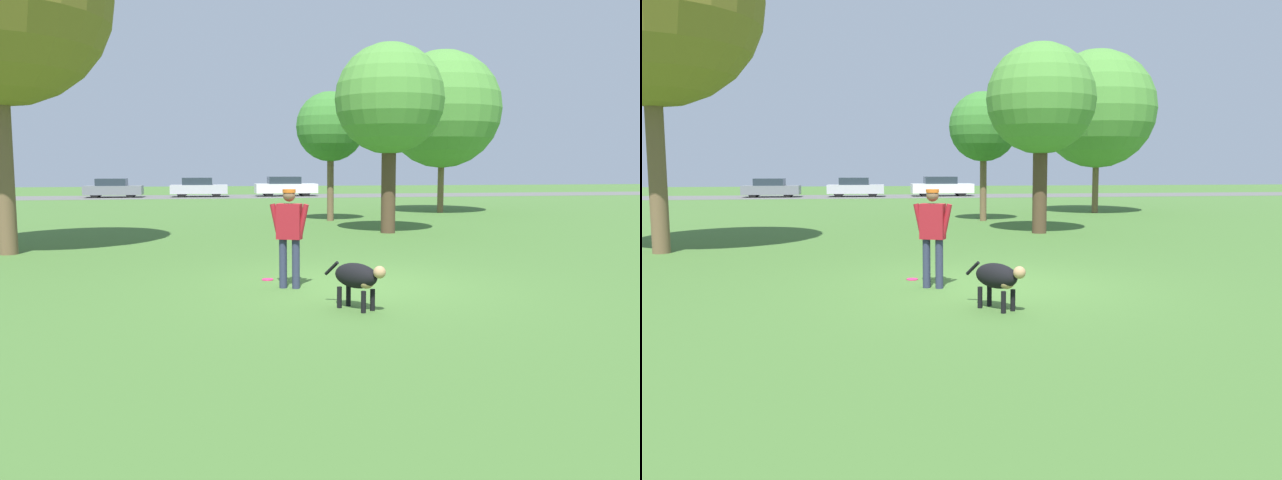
# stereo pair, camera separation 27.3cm
# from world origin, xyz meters

# --- Properties ---
(ground_plane) EXTENTS (120.00, 120.00, 0.00)m
(ground_plane) POSITION_xyz_m (0.00, 0.00, 0.00)
(ground_plane) COLOR #426B2D
(far_road_strip) EXTENTS (120.00, 6.00, 0.01)m
(far_road_strip) POSITION_xyz_m (0.00, 34.16, 0.01)
(far_road_strip) COLOR #5B5B59
(far_road_strip) RESTS_ON ground_plane
(person) EXTENTS (0.65, 0.36, 1.65)m
(person) POSITION_xyz_m (-1.05, -0.06, 0.97)
(person) COLOR #2D334C
(person) RESTS_ON ground_plane
(dog) EXTENTS (0.73, 0.97, 0.67)m
(dog) POSITION_xyz_m (-0.32, -1.81, 0.47)
(dog) COLOR black
(dog) RESTS_ON ground_plane
(frisbee) EXTENTS (0.21, 0.21, 0.02)m
(frisbee) POSITION_xyz_m (-1.34, 0.77, 0.01)
(frisbee) COLOR #E52366
(frisbee) RESTS_ON ground_plane
(tree_mid_center) EXTENTS (2.60, 2.60, 4.84)m
(tree_mid_center) POSITION_xyz_m (2.27, 13.00, 3.52)
(tree_mid_center) COLOR brown
(tree_mid_center) RESTS_ON ground_plane
(tree_far_right) EXTENTS (5.15, 5.15, 7.15)m
(tree_far_right) POSITION_xyz_m (8.01, 16.38, 4.57)
(tree_far_right) COLOR brown
(tree_far_right) RESTS_ON ground_plane
(tree_near_right) EXTENTS (3.33, 3.33, 5.74)m
(tree_near_right) POSITION_xyz_m (3.14, 8.27, 4.04)
(tree_near_right) COLOR #4C3826
(tree_near_right) RESTS_ON ground_plane
(parked_car_grey) EXTENTS (3.82, 1.76, 1.29)m
(parked_car_grey) POSITION_xyz_m (-8.55, 34.16, 0.63)
(parked_car_grey) COLOR slate
(parked_car_grey) RESTS_ON ground_plane
(parked_car_silver) EXTENTS (3.93, 1.81, 1.34)m
(parked_car_silver) POSITION_xyz_m (-2.82, 33.95, 0.67)
(parked_car_silver) COLOR #B7B7BC
(parked_car_silver) RESTS_ON ground_plane
(parked_car_white) EXTENTS (4.39, 1.90, 1.39)m
(parked_car_white) POSITION_xyz_m (3.25, 34.08, 0.69)
(parked_car_white) COLOR white
(parked_car_white) RESTS_ON ground_plane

